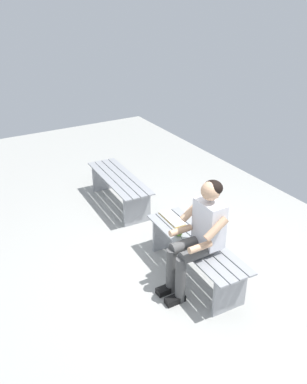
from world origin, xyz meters
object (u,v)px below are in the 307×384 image
Objects in this scene: person_seated at (199,233)px; book_open at (172,218)px; bench_near at (196,250)px; bench_far at (119,185)px; apple at (179,233)px.

person_seated reaches higher than book_open.
bench_near is 1.96m from bench_far.
bench_near is 19.46× the size of apple.
bench_near is at bearing 179.73° from book_open.
bench_near is 1.20× the size of person_seated.
person_seated is 0.76m from book_open.
apple is (0.36, 0.00, -0.19)m from person_seated.
apple reaches higher than bench_far.
book_open is (0.54, -0.03, 0.13)m from bench_near.
bench_near is 0.27m from apple.
person_seated is 0.41m from apple.
bench_far is at bearing 0.00° from bench_near.
book_open reaches higher than bench_far.
bench_far is 18.65× the size of apple.
apple is at bearing 29.54° from bench_near.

